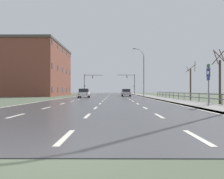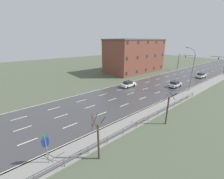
% 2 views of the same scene
% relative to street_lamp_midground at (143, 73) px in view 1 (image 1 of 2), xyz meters
% --- Properties ---
extents(ground_plane, '(160.00, 160.00, 0.12)m').
position_rel_street_lamp_midground_xyz_m(ground_plane, '(-7.44, 1.25, -5.03)').
color(ground_plane, '#4C5642').
extents(road_asphalt_strip, '(14.00, 120.00, 0.03)m').
position_rel_street_lamp_midground_xyz_m(road_asphalt_strip, '(-7.44, 13.25, -4.96)').
color(road_asphalt_strip, '#3D3D3F').
rests_on(road_asphalt_strip, ground).
extents(sidewalk_right, '(3.00, 120.00, 0.12)m').
position_rel_street_lamp_midground_xyz_m(sidewalk_right, '(0.98, 13.25, -4.91)').
color(sidewalk_right, gray).
rests_on(sidewalk_right, ground).
extents(guardrail, '(0.07, 36.34, 1.00)m').
position_rel_street_lamp_midground_xyz_m(guardrail, '(2.41, -21.53, -4.26)').
color(guardrail, '#515459').
rests_on(guardrail, ground).
extents(street_lamp_midground, '(2.42, 0.24, 10.13)m').
position_rel_street_lamp_midground_xyz_m(street_lamp_midground, '(0.00, 0.00, 0.00)').
color(street_lamp_midground, slate).
rests_on(street_lamp_midground, ground).
extents(highway_sign, '(0.09, 0.68, 3.26)m').
position_rel_street_lamp_midground_xyz_m(highway_sign, '(0.95, -32.91, -2.88)').
color(highway_sign, slate).
rests_on(highway_sign, ground).
extents(traffic_signal_right, '(5.49, 0.36, 6.43)m').
position_rel_street_lamp_midground_xyz_m(traffic_signal_right, '(-0.53, 26.41, -0.73)').
color(traffic_signal_right, '#38383A').
rests_on(traffic_signal_right, ground).
extents(traffic_signal_left, '(5.91, 0.36, 6.28)m').
position_rel_street_lamp_midground_xyz_m(traffic_signal_left, '(-14.24, 24.62, -0.78)').
color(traffic_signal_left, '#38383A').
rests_on(traffic_signal_left, ground).
extents(car_mid_centre, '(1.88, 4.12, 1.57)m').
position_rel_street_lamp_midground_xyz_m(car_mid_centre, '(-3.54, 0.22, -4.16)').
color(car_mid_centre, '#B7B7BC').
rests_on(car_mid_centre, ground).
extents(car_near_left, '(1.89, 4.13, 1.57)m').
position_rel_street_lamp_midground_xyz_m(car_near_left, '(-11.28, -9.19, -4.16)').
color(car_near_left, silver).
rests_on(car_near_left, ground).
extents(car_far_right, '(1.98, 4.17, 1.57)m').
position_rel_street_lamp_midground_xyz_m(car_far_right, '(-3.13, 16.42, -4.16)').
color(car_far_right, silver).
rests_on(car_far_right, ground).
extents(brick_building, '(12.11, 22.77, 12.14)m').
position_rel_street_lamp_midground_xyz_m(brick_building, '(-24.41, 7.19, 1.11)').
color(brick_building, brown).
rests_on(brick_building, ground).
extents(bare_tree_near, '(1.39, 1.44, 5.09)m').
position_rel_street_lamp_midground_xyz_m(bare_tree_near, '(3.60, -28.74, -2.56)').
color(bare_tree_near, '#423328').
rests_on(bare_tree_near, ground).
extents(bare_tree_mid, '(1.30, 1.67, 5.24)m').
position_rel_street_lamp_midground_xyz_m(bare_tree_mid, '(4.47, -17.50, -2.59)').
color(bare_tree_mid, '#423328').
rests_on(bare_tree_mid, ground).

